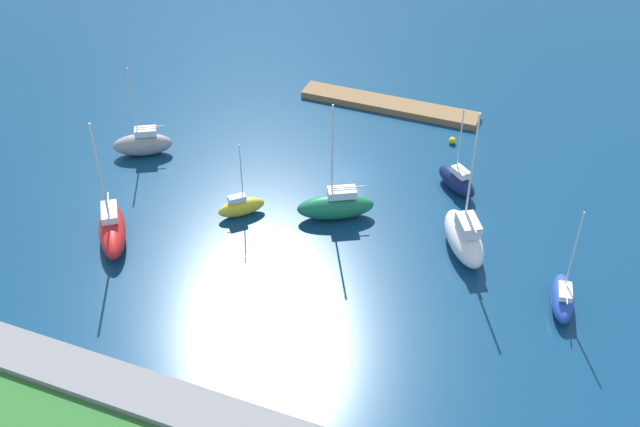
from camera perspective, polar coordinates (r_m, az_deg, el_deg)
water at (r=78.97m, az=2.35°, el=2.80°), size 160.00×160.00×0.00m
pier_dock at (r=90.68m, az=5.11°, el=7.96°), size 20.82×3.07×0.77m
breakwater at (r=56.81m, az=-9.07°, el=-14.42°), size 64.10×3.78×1.38m
sailboat_green_center_basin at (r=72.56m, az=1.18°, el=0.59°), size 7.49×5.44×12.15m
sailboat_gray_by_breakwater at (r=83.57m, az=-12.89°, el=5.04°), size 6.38×4.84×10.08m
sailboat_red_far_north at (r=72.35m, az=-15.04°, el=-1.08°), size 6.46×7.85×12.61m
sailboat_yellow_along_channel at (r=73.45m, az=-5.82°, el=0.51°), size 4.21×4.09×7.80m
sailboat_white_lone_north at (r=69.73m, az=10.55°, el=-1.69°), size 6.21×7.98×13.88m
sailboat_navy_mid_basin at (r=77.41m, az=10.03°, el=2.40°), size 5.21×4.78×9.01m
sailboat_blue_east_end at (r=66.61m, az=17.41°, el=-5.92°), size 2.70×5.86×9.60m
mooring_buoy_yellow at (r=84.96m, az=9.71°, el=5.32°), size 0.77×0.77×0.77m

